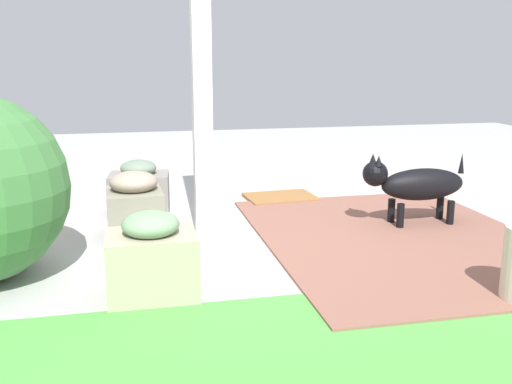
{
  "coord_description": "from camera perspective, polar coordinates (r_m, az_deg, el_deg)",
  "views": [
    {
      "loc": [
        0.74,
        3.71,
        1.2
      ],
      "look_at": [
        -0.1,
        -0.04,
        0.31
      ],
      "focal_mm": 41.06,
      "sensor_mm": 36.0,
      "label": 1
    }
  ],
  "objects": [
    {
      "name": "terracotta_pot_spiky",
      "position": [
        4.46,
        -20.2,
        0.26
      ],
      "size": [
        0.21,
        0.21,
        0.58
      ],
      "color": "#C77641",
      "rests_on": "ground"
    },
    {
      "name": "stone_planter_near",
      "position": [
        4.09,
        -11.74,
        -1.29
      ],
      "size": [
        0.39,
        0.45,
        0.45
      ],
      "color": "gray",
      "rests_on": "ground"
    },
    {
      "name": "stone_planter_nearest",
      "position": [
        4.66,
        -11.3,
        0.25
      ],
      "size": [
        0.49,
        0.39,
        0.42
      ],
      "color": "slate",
      "rests_on": "ground"
    },
    {
      "name": "doormat",
      "position": [
        5.05,
        2.41,
        -0.55
      ],
      "size": [
        0.61,
        0.47,
        0.03
      ],
      "primitive_type": "cube",
      "rotation": [
        0.0,
        0.0,
        0.07
      ],
      "color": "olive",
      "rests_on": "ground"
    },
    {
      "name": "porch_pillar",
      "position": [
        3.94,
        -5.34,
        11.44
      ],
      "size": [
        0.12,
        0.12,
        2.19
      ],
      "primitive_type": "cube",
      "color": "white",
      "rests_on": "ground"
    },
    {
      "name": "stone_planter_far",
      "position": [
        3.04,
        -10.1,
        -6.35
      ],
      "size": [
        0.45,
        0.36,
        0.45
      ],
      "color": "tan",
      "rests_on": "ground"
    },
    {
      "name": "dog",
      "position": [
        4.35,
        15.27,
        0.76
      ],
      "size": [
        0.78,
        0.21,
        0.54
      ],
      "color": "black",
      "rests_on": "ground"
    },
    {
      "name": "ground_plane",
      "position": [
        3.97,
        -1.23,
        -4.57
      ],
      "size": [
        12.0,
        12.0,
        0.0
      ],
      "primitive_type": "plane",
      "color": "#A8A6A4"
    },
    {
      "name": "brick_path",
      "position": [
        4.06,
        13.7,
        -4.41
      ],
      "size": [
        1.8,
        2.4,
        0.02
      ],
      "primitive_type": "cube",
      "color": "brown",
      "rests_on": "ground"
    }
  ]
}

